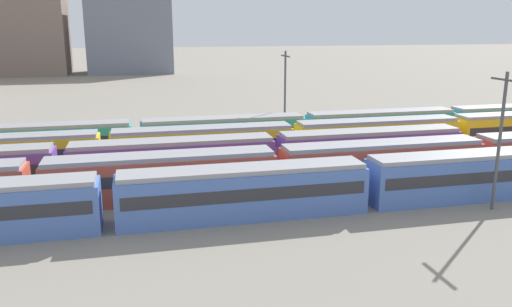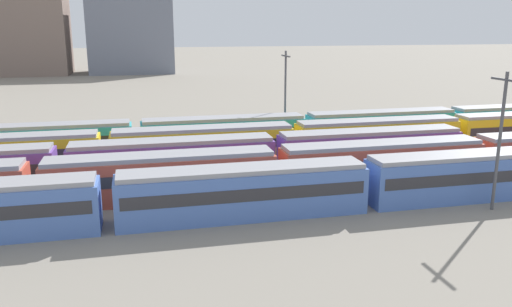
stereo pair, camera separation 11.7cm
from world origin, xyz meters
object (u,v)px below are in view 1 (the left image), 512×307
(train_track_1, at_px, (477,156))
(train_track_3, at_px, (455,132))
(train_track_4, at_px, (451,123))
(train_track_2, at_px, (174,160))
(catenary_pole_2, at_px, (500,135))
(catenary_pole_1, at_px, (285,92))

(train_track_1, height_order, train_track_3, same)
(train_track_1, xyz_separation_m, train_track_4, (7.62, 15.60, 0.00))
(train_track_3, height_order, train_track_4, same)
(train_track_1, xyz_separation_m, train_track_2, (-27.06, 5.20, -0.00))
(train_track_1, relative_size, train_track_3, 1.00)
(train_track_3, distance_m, catenary_pole_2, 20.78)
(train_track_1, distance_m, train_track_3, 11.39)
(train_track_2, relative_size, train_track_3, 0.50)
(train_track_1, height_order, train_track_4, same)
(train_track_2, distance_m, train_track_3, 32.13)
(train_track_2, height_order, train_track_4, same)
(train_track_3, relative_size, catenary_pole_1, 10.54)
(catenary_pole_2, bearing_deg, catenary_pole_1, 107.63)
(train_track_2, distance_m, catenary_pole_2, 26.58)
(train_track_1, height_order, train_track_2, same)
(train_track_4, bearing_deg, train_track_2, -163.31)
(train_track_2, distance_m, catenary_pole_1, 20.10)
(catenary_pole_2, bearing_deg, train_track_3, 64.04)
(train_track_2, relative_size, catenary_pole_2, 5.40)
(train_track_3, bearing_deg, train_track_1, -114.09)
(catenary_pole_1, distance_m, catenary_pole_2, 28.06)
(train_track_1, relative_size, catenary_pole_2, 10.88)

